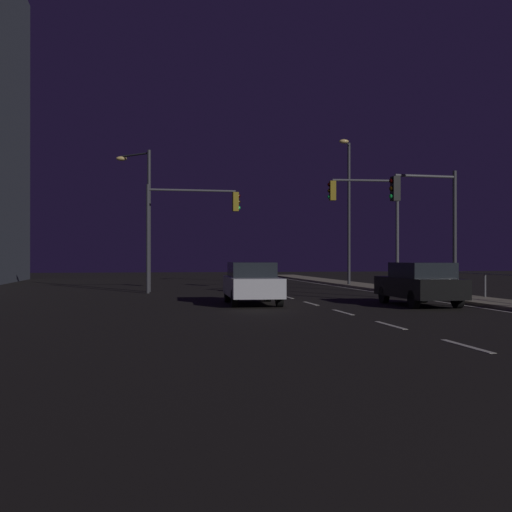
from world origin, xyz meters
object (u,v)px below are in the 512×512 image
object	(u,v)px
car_oncoming	(252,282)
traffic_light_mid_right	(427,209)
street_lamp_far_end	(348,200)
car	(420,283)
traffic_light_far_left	(189,216)
street_lamp_mid_block	(144,206)
traffic_light_far_right	(368,210)

from	to	relation	value
car_oncoming	traffic_light_mid_right	bearing A→B (deg)	-0.87
street_lamp_far_end	car	bearing A→B (deg)	-98.23
traffic_light_far_left	street_lamp_mid_block	xyz separation A→B (m)	(-2.22, 1.65, 0.60)
traffic_light_mid_right	traffic_light_far_left	bearing A→B (deg)	136.53
car_oncoming	car	bearing A→B (deg)	-17.21
street_lamp_far_end	street_lamp_mid_block	world-z (taller)	street_lamp_far_end
car_oncoming	street_lamp_mid_block	bearing A→B (deg)	112.14
car	traffic_light_far_left	world-z (taller)	traffic_light_far_left
traffic_light_mid_right	traffic_light_far_right	size ratio (longest dim) A/B	0.90
traffic_light_mid_right	traffic_light_far_right	bearing A→B (deg)	90.48
car	car_oncoming	world-z (taller)	same
car	street_lamp_mid_block	size ratio (longest dim) A/B	0.61
traffic_light_far_right	street_lamp_far_end	bearing A→B (deg)	80.21
traffic_light_far_left	street_lamp_far_end	world-z (taller)	street_lamp_far_end
traffic_light_far_right	street_lamp_mid_block	world-z (taller)	street_lamp_mid_block
traffic_light_far_right	traffic_light_mid_right	bearing A→B (deg)	-89.52
car_oncoming	traffic_light_far_right	size ratio (longest dim) A/B	0.79
street_lamp_far_end	traffic_light_far_right	bearing A→B (deg)	-99.79
car	traffic_light_mid_right	bearing A→B (deg)	58.23
traffic_light_far_right	street_lamp_far_end	xyz separation A→B (m)	(1.14, 6.63, 1.09)
car_oncoming	traffic_light_far_right	xyz separation A→B (m)	(6.87, 6.42, 3.26)
street_lamp_far_end	street_lamp_mid_block	bearing A→B (deg)	-164.69
car	traffic_light_mid_right	xyz separation A→B (m)	(1.06, 1.71, 2.83)
car_oncoming	traffic_light_far_left	size ratio (longest dim) A/B	0.84
traffic_light_mid_right	traffic_light_far_right	world-z (taller)	traffic_light_far_right
car_oncoming	traffic_light_far_left	world-z (taller)	traffic_light_far_left
traffic_light_far_right	car_oncoming	bearing A→B (deg)	-136.95
car_oncoming	traffic_light_far_right	world-z (taller)	traffic_light_far_right
car_oncoming	street_lamp_far_end	xyz separation A→B (m)	(8.01, 13.05, 4.35)
car	traffic_light_mid_right	world-z (taller)	traffic_light_mid_right
car	street_lamp_mid_block	bearing A→B (deg)	130.34
car_oncoming	traffic_light_far_left	bearing A→B (deg)	102.16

